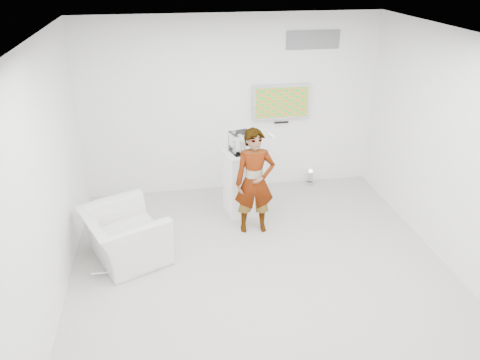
{
  "coord_description": "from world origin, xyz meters",
  "views": [
    {
      "loc": [
        -1.14,
        -5.02,
        3.81
      ],
      "look_at": [
        -0.18,
        0.6,
        1.04
      ],
      "focal_mm": 35.0,
      "sensor_mm": 36.0,
      "label": 1
    }
  ],
  "objects": [
    {
      "name": "pedestal",
      "position": [
        0.0,
        1.55,
        0.53
      ],
      "size": [
        0.6,
        0.6,
        1.05
      ],
      "primitive_type": "cube",
      "rotation": [
        0.0,
        0.0,
        0.18
      ],
      "color": "white",
      "rests_on": "room"
    },
    {
      "name": "console",
      "position": [
        0.0,
        1.55,
        1.15
      ],
      "size": [
        0.1,
        0.15,
        0.2
      ],
      "primitive_type": "cube",
      "rotation": [
        0.0,
        0.0,
        0.44
      ],
      "color": "white",
      "rests_on": "pedestal"
    },
    {
      "name": "armchair",
      "position": [
        -1.78,
        0.55,
        0.36
      ],
      "size": [
        1.34,
        1.41,
        0.72
      ],
      "primitive_type": "imported",
      "rotation": [
        0.0,
        0.0,
        1.99
      ],
      "color": "silver",
      "rests_on": "room"
    },
    {
      "name": "wii_remote",
      "position": [
        0.36,
        1.13,
        1.45
      ],
      "size": [
        0.09,
        0.16,
        0.04
      ],
      "primitive_type": "cube",
      "rotation": [
        0.0,
        0.0,
        0.32
      ],
      "color": "white",
      "rests_on": "person"
    },
    {
      "name": "floor_uplight",
      "position": [
        1.42,
        2.36,
        0.14
      ],
      "size": [
        0.18,
        0.18,
        0.27
      ],
      "primitive_type": "cylinder",
      "rotation": [
        0.0,
        0.0,
        0.04
      ],
      "color": "silver",
      "rests_on": "room"
    },
    {
      "name": "room",
      "position": [
        0.0,
        0.0,
        1.5
      ],
      "size": [
        5.01,
        5.01,
        3.0
      ],
      "color": "#A7A399",
      "rests_on": "ground"
    },
    {
      "name": "tv",
      "position": [
        0.85,
        2.45,
        1.55
      ],
      "size": [
        1.0,
        0.08,
        0.6
      ],
      "primitive_type": "cube",
      "color": "#BCBCC1",
      "rests_on": "room"
    },
    {
      "name": "person",
      "position": [
        0.1,
        0.99,
        0.81
      ],
      "size": [
        0.61,
        0.42,
        1.62
      ],
      "primitive_type": "imported",
      "rotation": [
        0.0,
        0.0,
        -0.06
      ],
      "color": "silver",
      "rests_on": "room"
    },
    {
      "name": "logo_decal",
      "position": [
        1.35,
        2.49,
        2.55
      ],
      "size": [
        0.9,
        0.02,
        0.3
      ],
      "primitive_type": "cube",
      "color": "slate",
      "rests_on": "room"
    },
    {
      "name": "vitrine",
      "position": [
        0.0,
        1.55,
        1.21
      ],
      "size": [
        0.38,
        0.38,
        0.31
      ],
      "primitive_type": "cube",
      "rotation": [
        0.0,
        0.0,
        0.25
      ],
      "color": "white",
      "rests_on": "pedestal"
    }
  ]
}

